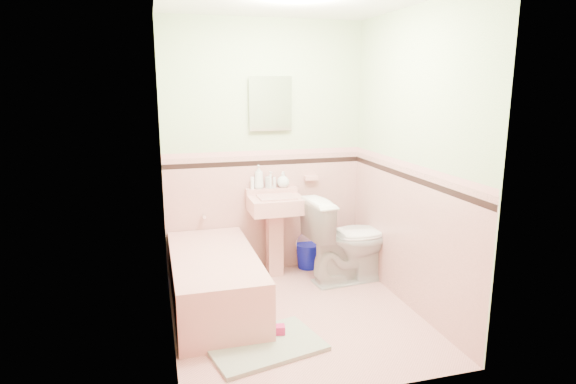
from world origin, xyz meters
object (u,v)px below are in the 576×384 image
object	(u,v)px
soap_bottle_right	(283,179)
soap_bottle_mid	(271,180)
medicine_cabinet	(270,104)
bathtub	(215,283)
sink	(276,237)
soap_bottle_left	(259,177)
toilet	(348,239)
bucket	(308,256)
shoe	(274,330)

from	to	relation	value
soap_bottle_right	soap_bottle_mid	bearing A→B (deg)	180.00
medicine_cabinet	soap_bottle_right	world-z (taller)	medicine_cabinet
bathtub	sink	size ratio (longest dim) A/B	1.84
soap_bottle_left	soap_bottle_right	bearing A→B (deg)	0.00
medicine_cabinet	toilet	distance (m)	1.51
bathtub	medicine_cabinet	bearing A→B (deg)	47.42
sink	soap_bottle_mid	xyz separation A→B (m)	(-0.01, 0.18, 0.55)
soap_bottle_mid	sink	bearing A→B (deg)	-87.11
soap_bottle_right	bucket	size ratio (longest dim) A/B	0.61
bathtub	soap_bottle_right	size ratio (longest dim) A/B	9.51
bucket	shoe	bearing A→B (deg)	-117.86
sink	soap_bottle_mid	world-z (taller)	soap_bottle_mid
bathtub	toilet	bearing A→B (deg)	10.51
sink	toilet	bearing A→B (deg)	-23.75
soap_bottle_left	soap_bottle_mid	distance (m)	0.12
medicine_cabinet	soap_bottle_left	size ratio (longest dim) A/B	1.97
bucket	sink	bearing A→B (deg)	-158.64
sink	soap_bottle_right	xyz separation A→B (m)	(0.12, 0.18, 0.54)
sink	soap_bottle_mid	bearing A→B (deg)	92.89
bathtub	soap_bottle_left	xyz separation A→B (m)	(0.55, 0.71, 0.76)
sink	soap_bottle_right	world-z (taller)	soap_bottle_right
medicine_cabinet	shoe	xyz separation A→B (m)	(-0.32, -1.38, -1.64)
sink	bucket	bearing A→B (deg)	21.36
toilet	sink	bearing A→B (deg)	60.52
medicine_cabinet	bucket	bearing A→B (deg)	-9.08
sink	toilet	distance (m)	0.71
medicine_cabinet	shoe	size ratio (longest dim) A/B	2.88
bathtub	medicine_cabinet	world-z (taller)	medicine_cabinet
bathtub	bucket	xyz separation A→B (m)	(1.06, 0.68, -0.10)
soap_bottle_left	toilet	world-z (taller)	soap_bottle_left
bucket	shoe	xyz separation A→B (m)	(-0.70, -1.32, -0.06)
bathtub	soap_bottle_right	xyz separation A→B (m)	(0.80, 0.71, 0.73)
medicine_cabinet	toilet	world-z (taller)	medicine_cabinet
bathtub	soap_bottle_mid	size ratio (longest dim) A/B	9.02
soap_bottle_right	bucket	distance (m)	0.86
soap_bottle_left	soap_bottle_mid	xyz separation A→B (m)	(0.12, 0.00, -0.03)
bucket	bathtub	bearing A→B (deg)	-147.38
soap_bottle_mid	shoe	bearing A→B (deg)	-102.80
soap_bottle_mid	toilet	xyz separation A→B (m)	(0.65, -0.46, -0.53)
soap_bottle_mid	shoe	size ratio (longest dim) A/B	1.03
soap_bottle_left	toilet	distance (m)	1.07
sink	bucket	world-z (taller)	sink
bucket	shoe	distance (m)	1.49
bathtub	toilet	world-z (taller)	toilet
soap_bottle_left	soap_bottle_right	distance (m)	0.25
sink	medicine_cabinet	size ratio (longest dim) A/B	1.76
sink	toilet	world-z (taller)	toilet
bathtub	toilet	distance (m)	1.36
bathtub	soap_bottle_right	distance (m)	1.29
soap_bottle_left	bucket	bearing A→B (deg)	-3.47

